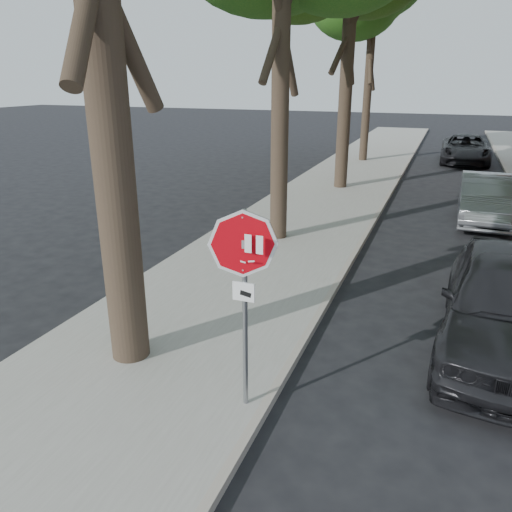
{
  "coord_description": "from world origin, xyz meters",
  "views": [
    {
      "loc": [
        1.38,
        -5.08,
        4.13
      ],
      "look_at": [
        -0.68,
        0.33,
        2.05
      ],
      "focal_mm": 35.0,
      "sensor_mm": 36.0,
      "label": 1
    }
  ],
  "objects": [
    {
      "name": "ground",
      "position": [
        0.0,
        0.0,
        0.0
      ],
      "size": [
        120.0,
        120.0,
        0.0
      ],
      "primitive_type": "plane",
      "color": "black",
      "rests_on": "ground"
    },
    {
      "name": "sidewalk_left",
      "position": [
        -2.5,
        12.0,
        0.06
      ],
      "size": [
        4.0,
        55.0,
        0.12
      ],
      "primitive_type": "cube",
      "color": "gray",
      "rests_on": "ground"
    },
    {
      "name": "curb_left",
      "position": [
        -0.45,
        12.0,
        0.07
      ],
      "size": [
        0.12,
        55.0,
        0.13
      ],
      "primitive_type": "cube",
      "color": "#9E9384",
      "rests_on": "ground"
    },
    {
      "name": "stop_sign",
      "position": [
        -0.7,
        -0.03,
        1.95
      ],
      "size": [
        0.76,
        0.34,
        2.61
      ],
      "color": "gray",
      "rests_on": "sidewalk_left"
    },
    {
      "name": "tree_far",
      "position": [
        -2.72,
        21.11,
        7.21
      ],
      "size": [
        5.29,
        4.91,
        9.33
      ],
      "color": "black",
      "rests_on": "sidewalk_left"
    },
    {
      "name": "car_a",
      "position": [
        2.55,
        2.91,
        0.82
      ],
      "size": [
        2.25,
        4.94,
        1.65
      ],
      "primitive_type": "imported",
      "rotation": [
        0.0,
        0.0,
        -0.06
      ],
      "color": "black",
      "rests_on": "ground"
    },
    {
      "name": "car_b",
      "position": [
        2.6,
        11.08,
        0.69
      ],
      "size": [
        1.5,
        4.21,
        1.38
      ],
      "primitive_type": "imported",
      "rotation": [
        0.0,
        0.0,
        -0.01
      ],
      "color": "gray",
      "rests_on": "ground"
    },
    {
      "name": "car_d",
      "position": [
        2.17,
        22.67,
        0.69
      ],
      "size": [
        2.34,
        5.01,
        1.39
      ],
      "primitive_type": "imported",
      "rotation": [
        0.0,
        0.0,
        0.01
      ],
      "color": "black",
      "rests_on": "ground"
    }
  ]
}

